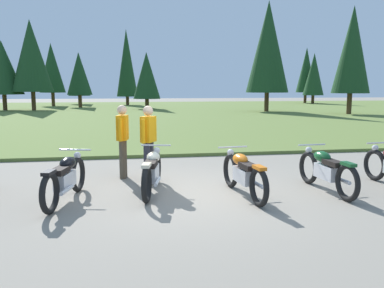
{
  "coord_description": "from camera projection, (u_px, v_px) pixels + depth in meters",
  "views": [
    {
      "loc": [
        -1.33,
        -7.34,
        2.05
      ],
      "look_at": [
        0.0,
        0.6,
        0.9
      ],
      "focal_mm": 36.79,
      "sensor_mm": 36.0,
      "label": 1
    }
  ],
  "objects": [
    {
      "name": "motorcycle_orange",
      "position": [
        243.0,
        173.0,
        7.48
      ],
      "size": [
        0.62,
        2.1,
        0.88
      ],
      "color": "black",
      "rests_on": "ground"
    },
    {
      "name": "rider_near_row_end",
      "position": [
        123.0,
        137.0,
        8.91
      ],
      "size": [
        0.28,
        0.54,
        1.67
      ],
      "color": "#4C4233",
      "rests_on": "ground"
    },
    {
      "name": "forest_treeline",
      "position": [
        161.0,
        63.0,
        37.86
      ],
      "size": [
        36.45,
        24.35,
        9.05
      ],
      "color": "#47331E",
      "rests_on": "ground"
    },
    {
      "name": "motorcycle_black",
      "position": [
        65.0,
        178.0,
        7.11
      ],
      "size": [
        0.69,
        2.08,
        0.88
      ],
      "color": "black",
      "rests_on": "ground"
    },
    {
      "name": "motorcycle_british_green",
      "position": [
        326.0,
        170.0,
        7.79
      ],
      "size": [
        0.62,
        2.1,
        0.88
      ],
      "color": "black",
      "rests_on": "ground"
    },
    {
      "name": "grass_moorland",
      "position": [
        142.0,
        112.0,
        33.18
      ],
      "size": [
        80.0,
        44.0,
        0.1
      ],
      "primitive_type": "cube",
      "color": "#5B7033",
      "rests_on": "ground"
    },
    {
      "name": "ground_plane",
      "position": [
        197.0,
        194.0,
        7.67
      ],
      "size": [
        140.0,
        140.0,
        0.0
      ],
      "primitive_type": "plane",
      "color": "gray"
    },
    {
      "name": "motorcycle_cream",
      "position": [
        152.0,
        171.0,
        7.71
      ],
      "size": [
        0.7,
        2.08,
        0.88
      ],
      "color": "black",
      "rests_on": "ground"
    },
    {
      "name": "rider_with_back_turned",
      "position": [
        148.0,
        139.0,
        8.58
      ],
      "size": [
        0.37,
        0.49,
        1.67
      ],
      "color": "#2D2D38",
      "rests_on": "ground"
    }
  ]
}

